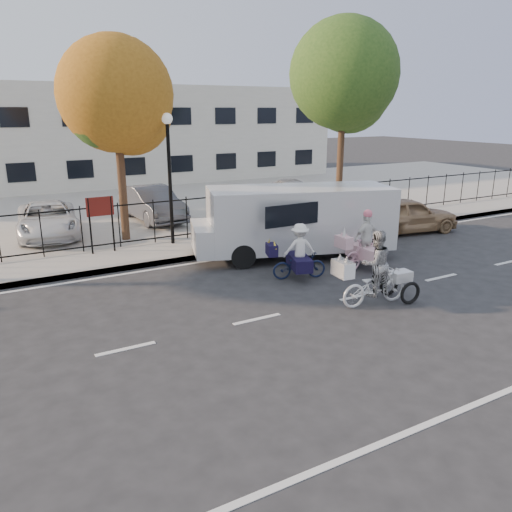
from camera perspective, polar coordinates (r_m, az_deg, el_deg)
ground at (r=11.41m, az=0.12°, el=-7.25°), size 120.00×120.00×0.00m
road_markings at (r=11.41m, az=0.12°, el=-7.22°), size 60.00×9.52×0.01m
curb at (r=15.72m, az=-8.96°, el=-0.46°), size 60.00×0.10×0.15m
sidewalk at (r=16.67m, az=-10.23°, el=0.46°), size 60.00×2.20×0.15m
parking_lot at (r=25.06m, az=-17.06°, el=5.32°), size 60.00×15.60×0.15m
iron_fence at (r=17.49m, az=-11.57°, el=3.92°), size 58.00×0.06×1.50m
building at (r=34.53m, az=-21.26°, el=12.70°), size 34.00×10.00×6.00m
lamppost at (r=16.94m, az=-9.94°, el=11.19°), size 0.36×0.36×4.33m
street_sign at (r=16.55m, az=-17.35°, el=4.63°), size 0.85×0.06×1.80m
zebra_trike at (r=12.36m, az=13.45°, el=-2.28°), size 2.16×0.90×1.85m
unicorn_bike at (r=15.06m, az=12.34°, el=0.96°), size 1.78×1.23×1.81m
bull_bike at (r=13.95m, az=4.88°, el=-0.10°), size 1.75×1.24×1.58m
white_van at (r=15.94m, az=4.69°, el=4.24°), size 6.78×3.78×2.24m
gold_sedan at (r=20.07m, az=16.79°, el=4.52°), size 4.26×2.25×1.38m
lot_car_b at (r=19.60m, az=-22.70°, el=3.88°), size 2.46×4.57×1.22m
lot_car_c at (r=21.12m, az=-11.77°, el=5.89°), size 1.75×4.34×1.40m
lot_car_d at (r=24.03m, az=4.23°, el=7.29°), size 2.42×4.03×1.29m
tree_mid at (r=17.89m, az=-15.32°, el=16.78°), size 3.80×3.80×6.96m
tree_east at (r=21.95m, az=10.22°, el=19.21°), size 4.48×4.48×8.21m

